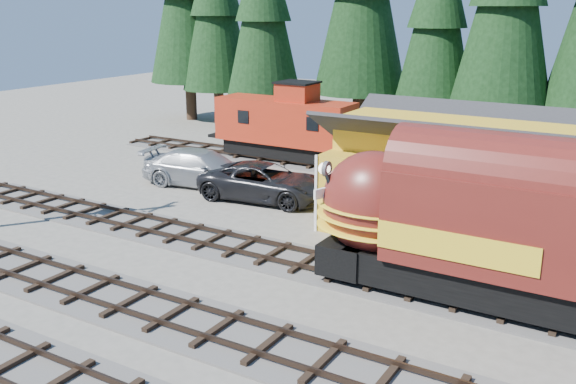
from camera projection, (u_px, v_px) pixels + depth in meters
The scene contains 7 objects.
ground at pixel (373, 340), 18.89m from camera, with size 120.00×120.00×0.00m, color #6B665B.
track_spur at pixel (341, 168), 38.64m from camera, with size 32.00×3.20×0.33m.
depot at pixel (477, 168), 26.72m from camera, with size 12.80×7.00×5.30m.
locomotive at pixel (546, 241), 19.57m from camera, with size 16.10×3.20×4.38m.
caboose at pixel (285, 125), 39.91m from camera, with size 8.92×2.59×4.64m.
pickup_truck_a at pixel (265, 182), 32.29m from camera, with size 3.09×6.70×1.86m, color black.
pickup_truck_b at pixel (202, 168), 34.88m from camera, with size 2.72×6.69×1.94m, color #A2A5AA.
Camera 1 is at (6.53, -15.81, 9.46)m, focal length 40.00 mm.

